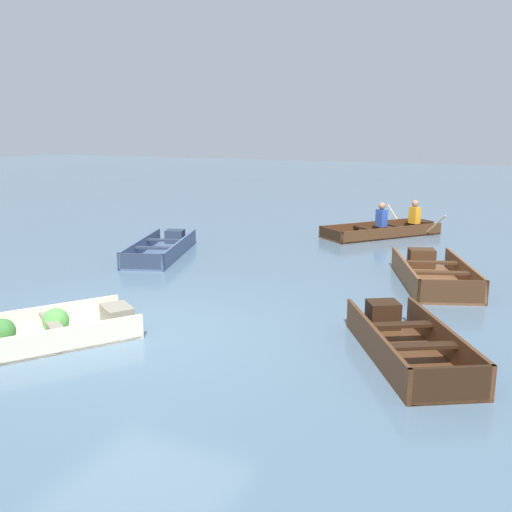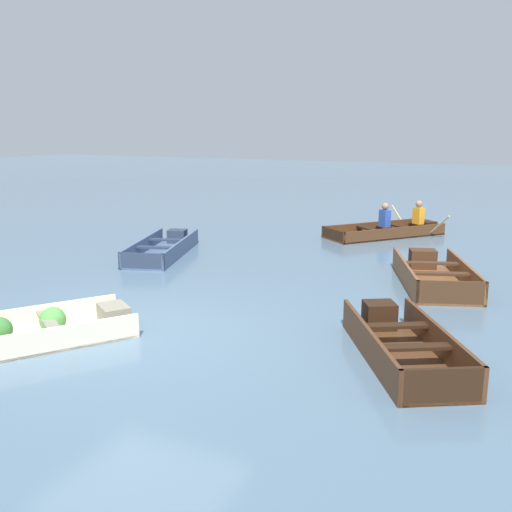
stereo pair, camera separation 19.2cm
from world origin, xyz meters
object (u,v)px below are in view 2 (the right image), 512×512
at_px(skiff_slate_blue_near_moored, 164,248).
at_px(skiff_dark_varnish_outer_moored, 400,344).
at_px(dinghy_cream_foreground, 19,334).
at_px(skiff_wooden_brown_mid_moored, 433,275).
at_px(rowboat_dark_varnish_with_crew, 391,229).

height_order(skiff_slate_blue_near_moored, skiff_dark_varnish_outer_moored, skiff_dark_varnish_outer_moored).
height_order(dinghy_cream_foreground, skiff_wooden_brown_mid_moored, skiff_wooden_brown_mid_moored).
relative_size(skiff_dark_varnish_outer_moored, rowboat_dark_varnish_with_crew, 0.81).
bearing_deg(skiff_wooden_brown_mid_moored, dinghy_cream_foreground, -128.52).
xyz_separation_m(skiff_slate_blue_near_moored, rowboat_dark_varnish_with_crew, (4.05, 4.43, 0.05)).
height_order(dinghy_cream_foreground, rowboat_dark_varnish_with_crew, rowboat_dark_varnish_with_crew).
bearing_deg(skiff_dark_varnish_outer_moored, rowboat_dark_varnish_with_crew, 103.69).
distance_m(skiff_dark_varnish_outer_moored, rowboat_dark_varnish_with_crew, 8.22).
bearing_deg(skiff_slate_blue_near_moored, rowboat_dark_varnish_with_crew, 47.57).
distance_m(dinghy_cream_foreground, skiff_dark_varnish_outer_moored, 4.89).
distance_m(skiff_slate_blue_near_moored, skiff_wooden_brown_mid_moored, 5.80).
relative_size(skiff_slate_blue_near_moored, rowboat_dark_varnish_with_crew, 0.95).
height_order(dinghy_cream_foreground, skiff_slate_blue_near_moored, dinghy_cream_foreground).
xyz_separation_m(skiff_slate_blue_near_moored, skiff_dark_varnish_outer_moored, (5.99, -3.56, 0.03)).
xyz_separation_m(dinghy_cream_foreground, skiff_dark_varnish_outer_moored, (4.55, 1.79, 0.01)).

